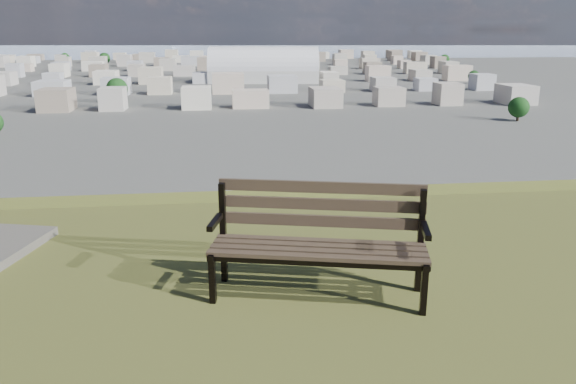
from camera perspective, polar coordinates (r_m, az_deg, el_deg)
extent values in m
cube|color=#483629|center=(4.25, 2.92, -6.66)|extent=(1.66, 0.47, 0.03)
cube|color=#483629|center=(4.35, 3.02, -6.09)|extent=(1.66, 0.47, 0.03)
cube|color=#483629|center=(4.45, 3.12, -5.54)|extent=(1.66, 0.47, 0.03)
cube|color=#483629|center=(4.56, 3.21, -5.02)|extent=(1.66, 0.47, 0.03)
cube|color=#483629|center=(4.58, 3.30, -2.94)|extent=(1.65, 0.43, 0.09)
cube|color=#483629|center=(4.56, 3.35, -1.23)|extent=(1.65, 0.43, 0.09)
cube|color=#483629|center=(4.54, 3.39, 0.49)|extent=(1.65, 0.43, 0.09)
cube|color=black|center=(4.43, -7.69, -8.68)|extent=(0.06, 0.07, 0.41)
cube|color=black|center=(4.71, -6.59, -4.16)|extent=(0.06, 0.07, 0.86)
cube|color=black|center=(4.53, -7.19, -5.65)|extent=(0.15, 0.47, 0.05)
cube|color=black|center=(4.41, -7.44, -3.05)|extent=(0.12, 0.34, 0.04)
cube|color=black|center=(4.34, 13.67, -9.56)|extent=(0.06, 0.07, 0.41)
cube|color=black|center=(4.62, 13.29, -4.90)|extent=(0.06, 0.07, 0.86)
cube|color=black|center=(4.44, 13.55, -6.45)|extent=(0.15, 0.47, 0.05)
cube|color=black|center=(4.31, 13.82, -3.82)|extent=(0.12, 0.34, 0.04)
cube|color=black|center=(4.25, 2.90, -7.23)|extent=(1.65, 0.43, 0.04)
cube|color=black|center=(4.58, 3.21, -5.47)|extent=(1.65, 0.43, 0.04)
cube|color=silver|center=(307.74, -2.48, 11.71)|extent=(59.81, 29.80, 6.41)
cylinder|color=white|center=(307.50, -2.49, 12.30)|extent=(59.81, 29.80, 24.38)
cube|color=silver|center=(212.55, -23.22, 8.52)|extent=(11.00, 11.00, 7.00)
cube|color=#B9AD9E|center=(207.12, -16.77, 8.96)|extent=(11.00, 11.00, 7.00)
cube|color=beige|center=(204.38, -10.05, 9.30)|extent=(11.00, 11.00, 7.00)
cube|color=#BBBCC1|center=(204.44, -3.23, 9.53)|extent=(11.00, 11.00, 7.00)
cube|color=beige|center=(207.29, 3.50, 9.61)|extent=(11.00, 11.00, 7.00)
cube|color=gray|center=(212.84, 9.96, 9.57)|extent=(11.00, 11.00, 7.00)
cube|color=beige|center=(220.86, 16.02, 9.43)|extent=(11.00, 11.00, 7.00)
cube|color=beige|center=(231.11, 21.60, 9.20)|extent=(11.00, 11.00, 7.00)
cube|color=beige|center=(263.67, -22.79, 9.81)|extent=(11.00, 11.00, 7.00)
cube|color=#BBBCC1|center=(258.19, -17.60, 10.19)|extent=(11.00, 11.00, 7.00)
cube|color=beige|center=(254.87, -12.21, 10.51)|extent=(11.00, 11.00, 7.00)
cube|color=gray|center=(253.79, -6.71, 10.73)|extent=(11.00, 11.00, 7.00)
cube|color=beige|center=(254.97, -1.22, 10.86)|extent=(11.00, 11.00, 7.00)
cube|color=beige|center=(258.38, 4.18, 10.89)|extent=(11.00, 11.00, 7.00)
cube|color=silver|center=(263.94, 9.40, 10.84)|extent=(11.00, 11.00, 7.00)
cube|color=#B9AD9E|center=(271.51, 14.36, 10.70)|extent=(11.00, 11.00, 7.00)
cube|color=beige|center=(280.94, 19.02, 10.50)|extent=(11.00, 11.00, 7.00)
cube|color=beige|center=(322.08, -26.68, 10.30)|extent=(11.00, 11.00, 7.00)
cube|color=gray|center=(314.88, -22.51, 10.68)|extent=(11.00, 11.00, 7.00)
cube|color=beige|center=(309.38, -18.15, 11.02)|extent=(11.00, 11.00, 7.00)
cube|color=beige|center=(305.68, -13.66, 11.30)|extent=(11.00, 11.00, 7.00)
cube|color=silver|center=(303.82, -9.07, 11.52)|extent=(11.00, 11.00, 7.00)
cube|color=#B9AD9E|center=(303.86, -4.45, 11.67)|extent=(11.00, 11.00, 7.00)
cube|color=beige|center=(305.79, 0.14, 11.75)|extent=(11.00, 11.00, 7.00)
cube|color=#BBBCC1|center=(309.58, 4.65, 11.75)|extent=(11.00, 11.00, 7.00)
cube|color=beige|center=(315.15, 9.02, 11.69)|extent=(11.00, 11.00, 7.00)
cube|color=gray|center=(322.41, 13.22, 11.56)|extent=(11.00, 11.00, 7.00)
cube|color=beige|center=(331.26, 17.21, 11.39)|extent=(11.00, 11.00, 7.00)
cube|color=silver|center=(373.13, -25.91, 10.97)|extent=(11.00, 11.00, 7.00)
cube|color=#B9AD9E|center=(366.15, -22.30, 11.31)|extent=(11.00, 11.00, 7.00)
cube|color=beige|center=(360.64, -18.55, 11.61)|extent=(11.00, 11.00, 7.00)
cube|color=#BBBCC1|center=(356.66, -14.70, 11.87)|extent=(11.00, 11.00, 7.00)
cube|color=beige|center=(354.26, -10.77, 12.08)|extent=(11.00, 11.00, 7.00)
cube|color=gray|center=(353.48, -6.80, 12.24)|extent=(11.00, 11.00, 7.00)
cube|color=beige|center=(354.33, -2.82, 12.34)|extent=(11.00, 11.00, 7.00)
cube|color=beige|center=(356.79, 1.11, 12.38)|extent=(11.00, 11.00, 7.00)
cube|color=silver|center=(360.84, 4.98, 12.36)|extent=(11.00, 11.00, 7.00)
cube|color=#B9AD9E|center=(366.41, 8.75, 12.30)|extent=(11.00, 11.00, 7.00)
cube|color=beige|center=(373.45, 12.38, 12.19)|extent=(11.00, 11.00, 7.00)
cube|color=#BBBCC1|center=(381.87, 15.87, 12.03)|extent=(11.00, 11.00, 7.00)
cube|color=gray|center=(424.27, -25.32, 11.48)|extent=(11.00, 11.00, 7.00)
cube|color=beige|center=(417.46, -22.14, 11.78)|extent=(11.00, 11.00, 7.00)
cube|color=beige|center=(411.93, -18.85, 12.05)|extent=(11.00, 11.00, 7.00)
cube|color=silver|center=(407.75, -15.48, 12.29)|extent=(11.00, 11.00, 7.00)
cube|color=#B9AD9E|center=(404.94, -12.05, 12.49)|extent=(11.00, 11.00, 7.00)
cube|color=beige|center=(403.54, -8.57, 12.65)|extent=(11.00, 11.00, 7.00)
cube|color=#BBBCC1|center=(403.57, -5.08, 12.76)|extent=(11.00, 11.00, 7.00)
cube|color=beige|center=(405.03, -1.60, 12.83)|extent=(11.00, 11.00, 7.00)
cube|color=gray|center=(407.89, 1.85, 12.85)|extent=(11.00, 11.00, 7.00)
cube|color=beige|center=(412.14, 5.23, 12.83)|extent=(11.00, 11.00, 7.00)
cube|color=beige|center=(417.72, 8.54, 12.76)|extent=(11.00, 11.00, 7.00)
cube|color=silver|center=(424.58, 11.75, 12.66)|extent=(11.00, 11.00, 7.00)
cube|color=#B9AD9E|center=(432.68, 14.84, 12.53)|extent=(11.00, 11.00, 7.00)
cube|color=#BBBCC1|center=(475.48, -24.86, 11.88)|extent=(11.00, 11.00, 7.00)
cube|color=beige|center=(468.79, -22.02, 12.15)|extent=(11.00, 11.00, 7.00)
cube|color=gray|center=(463.26, -19.09, 12.39)|extent=(11.00, 11.00, 7.00)
cube|color=beige|center=(458.91, -16.09, 12.61)|extent=(11.00, 11.00, 7.00)
cube|color=beige|center=(455.79, -13.04, 12.80)|extent=(11.00, 11.00, 7.00)
cube|color=silver|center=(453.91, -9.95, 12.96)|extent=(11.00, 11.00, 7.00)
cube|color=#B9AD9E|center=(453.30, -6.84, 13.08)|extent=(11.00, 11.00, 7.00)
cube|color=beige|center=(453.97, -3.73, 13.16)|extent=(11.00, 11.00, 7.00)
cube|color=#BBBCC1|center=(455.89, -0.64, 13.20)|extent=(11.00, 11.00, 7.00)
cube|color=beige|center=(459.07, 2.42, 13.21)|extent=(11.00, 11.00, 7.00)
cube|color=gray|center=(463.46, 5.43, 13.18)|extent=(11.00, 11.00, 7.00)
cube|color=beige|center=(469.05, 8.38, 13.12)|extent=(11.00, 11.00, 7.00)
cube|color=beige|center=(475.78, 11.24, 13.03)|extent=(11.00, 11.00, 7.00)
cube|color=silver|center=(483.61, 14.02, 12.91)|extent=(11.00, 11.00, 7.00)
cube|color=#B9AD9E|center=(534.30, -26.99, 11.94)|extent=(11.00, 11.00, 7.00)
cube|color=beige|center=(526.72, -24.49, 12.20)|extent=(11.00, 11.00, 7.00)
cube|color=#BBBCC1|center=(520.14, -21.92, 12.44)|extent=(11.00, 11.00, 7.00)
cube|color=beige|center=(514.60, -19.28, 12.67)|extent=(11.00, 11.00, 7.00)
cube|color=gray|center=(510.12, -16.58, 12.87)|extent=(11.00, 11.00, 7.00)
cube|color=beige|center=(506.75, -13.84, 13.05)|extent=(11.00, 11.00, 7.00)
cube|color=beige|center=(504.49, -11.06, 13.20)|extent=(11.00, 11.00, 7.00)
cube|color=silver|center=(503.37, -8.26, 13.32)|extent=(11.00, 11.00, 7.00)
cube|color=#B9AD9E|center=(503.40, -5.46, 13.41)|extent=(11.00, 11.00, 7.00)
cube|color=beige|center=(504.57, -2.66, 13.47)|extent=(11.00, 11.00, 7.00)
cube|color=#BBBCC1|center=(506.87, 0.13, 13.50)|extent=(11.00, 11.00, 7.00)
cube|color=beige|center=(510.29, 2.88, 13.50)|extent=(11.00, 11.00, 7.00)
cube|color=gray|center=(514.81, 5.59, 13.47)|extent=(11.00, 11.00, 7.00)
cube|color=beige|center=(520.39, 8.25, 13.41)|extent=(11.00, 11.00, 7.00)
cube|color=beige|center=(527.02, 10.84, 13.33)|extent=(11.00, 11.00, 7.00)
cube|color=silver|center=(534.63, 13.36, 13.22)|extent=(11.00, 11.00, 7.00)
cube|color=#B9AD9E|center=(585.40, -26.47, 12.22)|extent=(11.00, 11.00, 7.00)
cube|color=beige|center=(578.00, -24.18, 12.46)|extent=(11.00, 11.00, 7.00)
cube|color=#BBBCC1|center=(571.50, -21.83, 12.69)|extent=(11.00, 11.00, 7.00)
cube|color=beige|center=(565.95, -19.43, 12.89)|extent=(11.00, 11.00, 7.00)
cube|color=gray|center=(561.38, -16.98, 13.08)|extent=(11.00, 11.00, 7.00)
cube|color=beige|center=(557.80, -14.49, 13.25)|extent=(11.00, 11.00, 7.00)
cube|color=beige|center=(555.23, -11.97, 13.40)|extent=(11.00, 11.00, 7.00)
cube|color=silver|center=(553.69, -9.43, 13.52)|extent=(11.00, 11.00, 7.00)
cube|color=#B9AD9E|center=(553.19, -6.87, 13.61)|extent=(11.00, 11.00, 7.00)
cube|color=beige|center=(553.74, -4.32, 13.68)|extent=(11.00, 11.00, 7.00)
cube|color=#BBBCC1|center=(555.32, -1.77, 13.73)|extent=(11.00, 11.00, 7.00)
cube|color=beige|center=(557.92, 0.76, 13.75)|extent=(11.00, 11.00, 7.00)
cube|color=gray|center=(561.55, 3.26, 13.74)|extent=(11.00, 11.00, 7.00)
cube|color=beige|center=(566.17, 5.72, 13.71)|extent=(11.00, 11.00, 7.00)
cube|color=beige|center=(571.75, 8.14, 13.65)|extent=(11.00, 11.00, 7.00)
cube|color=silver|center=(578.29, 10.50, 13.57)|extent=(11.00, 11.00, 7.00)
cube|color=#B9AD9E|center=(585.73, 12.81, 13.48)|extent=(11.00, 11.00, 7.00)
cylinder|color=#34271A|center=(187.98, 22.30, 7.02)|extent=(0.80, 0.80, 2.10)
sphere|color=#123412|center=(187.57, 22.40, 7.96)|extent=(6.30, 6.30, 6.30)
cylinder|color=#34271A|center=(227.62, -16.90, 9.00)|extent=(0.80, 0.80, 2.70)
sphere|color=#123412|center=(227.20, -16.98, 10.01)|extent=(8.10, 8.10, 8.10)
cylinder|color=#34271A|center=(312.45, 18.30, 10.58)|extent=(0.80, 0.80, 1.95)
sphere|color=#123412|center=(312.22, 18.35, 11.12)|extent=(5.85, 5.85, 5.85)
cylinder|color=#34271A|center=(408.04, 1.85, 12.52)|extent=(0.80, 0.80, 2.25)
sphere|color=#123412|center=(407.84, 1.85, 12.99)|extent=(6.75, 6.75, 6.75)
cylinder|color=#34271A|center=(471.97, -18.09, 12.28)|extent=(0.80, 0.80, 2.85)
sphere|color=#123412|center=(471.75, -18.13, 12.80)|extent=(8.55, 8.55, 8.55)
cylinder|color=#34271A|center=(519.75, -21.67, 12.21)|extent=(0.80, 0.80, 2.40)
sphere|color=#123412|center=(519.58, -21.71, 12.61)|extent=(7.20, 7.20, 7.20)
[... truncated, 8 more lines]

